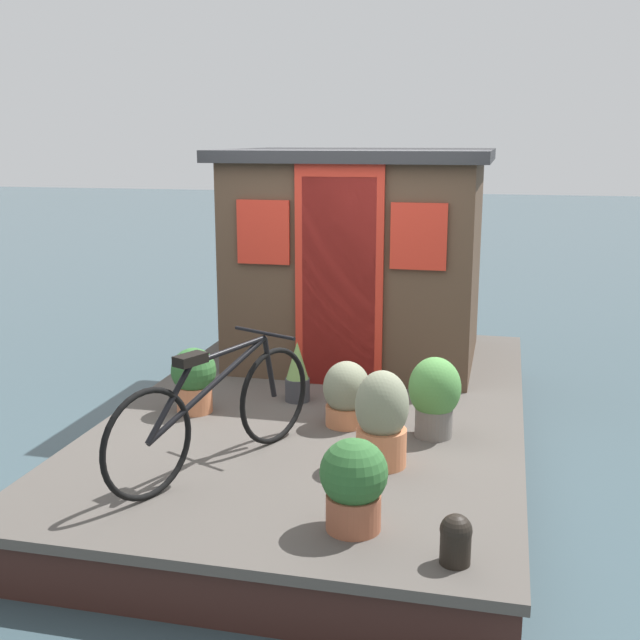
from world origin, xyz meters
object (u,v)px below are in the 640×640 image
at_px(mooring_bollard, 456,538).
at_px(potted_plant_basil, 347,394).
at_px(potted_plant_mint, 435,395).
at_px(potted_plant_succulent, 194,378).
at_px(potted_plant_fern, 297,373).
at_px(houseboat_cabin, 359,255).
at_px(potted_plant_sage, 354,483).
at_px(potted_plant_ivy, 382,419).
at_px(bicycle, 216,412).

bearing_deg(mooring_bollard, potted_plant_basil, 26.87).
relative_size(potted_plant_mint, potted_plant_succulent, 1.14).
height_order(potted_plant_succulent, potted_plant_fern, potted_plant_succulent).
height_order(potted_plant_mint, potted_plant_basil, potted_plant_mint).
height_order(potted_plant_basil, potted_plant_fern, potted_plant_fern).
bearing_deg(potted_plant_succulent, mooring_bollard, -130.75).
relative_size(potted_plant_mint, potted_plant_fern, 1.17).
xyz_separation_m(houseboat_cabin, potted_plant_sage, (-3.32, -0.59, -0.70)).
distance_m(houseboat_cabin, potted_plant_ivy, 2.61).
relative_size(potted_plant_mint, potted_plant_ivy, 0.91).
distance_m(potted_plant_sage, potted_plant_ivy, 0.87).
height_order(potted_plant_sage, mooring_bollard, potted_plant_sage).
relative_size(potted_plant_ivy, mooring_bollard, 2.43).
distance_m(potted_plant_mint, potted_plant_basil, 0.63).
distance_m(bicycle, potted_plant_sage, 1.14).
xyz_separation_m(potted_plant_sage, potted_plant_basil, (1.52, 0.34, -0.03)).
height_order(potted_plant_mint, potted_plant_succulent, potted_plant_mint).
bearing_deg(houseboat_cabin, potted_plant_fern, 170.54).
bearing_deg(potted_plant_ivy, potted_plant_succulent, 66.23).
bearing_deg(mooring_bollard, houseboat_cabin, 17.72).
bearing_deg(potted_plant_mint, mooring_bollard, -171.17).
height_order(potted_plant_mint, potted_plant_ivy, potted_plant_ivy).
xyz_separation_m(bicycle, potted_plant_ivy, (0.28, -0.98, -0.06)).
bearing_deg(potted_plant_sage, potted_plant_basil, 12.71).
bearing_deg(potted_plant_ivy, bicycle, 105.87).
relative_size(potted_plant_sage, potted_plant_basil, 1.06).
bearing_deg(houseboat_cabin, potted_plant_succulent, 153.08).
relative_size(bicycle, potted_plant_mint, 2.86).
bearing_deg(bicycle, potted_plant_mint, -55.79).
height_order(potted_plant_basil, mooring_bollard, potted_plant_basil).
bearing_deg(bicycle, potted_plant_sage, -121.17).
bearing_deg(potted_plant_succulent, potted_plant_fern, -58.14).
bearing_deg(potted_plant_sage, potted_plant_mint, -11.12).
distance_m(potted_plant_ivy, mooring_bollard, 1.23).
bearing_deg(mooring_bollard, potted_plant_mint, 8.83).
distance_m(potted_plant_basil, potted_plant_fern, 0.65).
distance_m(potted_plant_mint, mooring_bollard, 1.69).
bearing_deg(potted_plant_basil, bicycle, 145.95).
xyz_separation_m(potted_plant_mint, potted_plant_sage, (-1.44, 0.28, -0.04)).
height_order(houseboat_cabin, potted_plant_fern, houseboat_cabin).
bearing_deg(houseboat_cabin, potted_plant_basil, -172.11).
xyz_separation_m(bicycle, potted_plant_basil, (0.93, -0.63, -0.14)).
bearing_deg(houseboat_cabin, mooring_bollard, -162.28).
relative_size(houseboat_cabin, mooring_bollard, 9.15).
bearing_deg(potted_plant_fern, potted_plant_mint, -115.04).
distance_m(houseboat_cabin, potted_plant_basil, 1.96).
xyz_separation_m(potted_plant_mint, potted_plant_fern, (0.51, 1.10, -0.07)).
xyz_separation_m(potted_plant_mint, potted_plant_basil, (0.08, 0.62, -0.07)).
height_order(bicycle, potted_plant_mint, bicycle).
height_order(potted_plant_mint, potted_plant_sage, potted_plant_mint).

